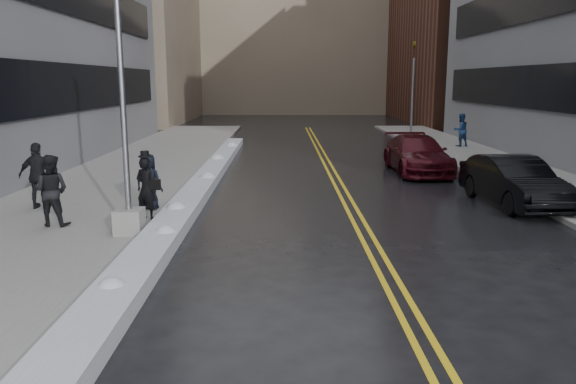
{
  "coord_description": "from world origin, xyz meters",
  "views": [
    {
      "loc": [
        0.41,
        -11.22,
        3.8
      ],
      "look_at": [
        0.54,
        1.33,
        1.3
      ],
      "focal_mm": 35.0,
      "sensor_mm": 36.0,
      "label": 1
    }
  ],
  "objects_px": {
    "pedestrian_c": "(148,182)",
    "car_maroon": "(417,154)",
    "pedestrian_d": "(39,176)",
    "traffic_signal": "(413,87)",
    "pedestrian_b": "(51,190)",
    "pedestrian_fedora": "(146,188)",
    "car_black": "(513,181)",
    "fire_hydrant": "(506,167)",
    "pedestrian_east": "(461,130)",
    "lamppost": "(124,135)"
  },
  "relations": [
    {
      "from": "lamppost",
      "to": "pedestrian_c",
      "type": "bearing_deg",
      "value": 92.76
    },
    {
      "from": "pedestrian_b",
      "to": "car_maroon",
      "type": "distance_m",
      "value": 14.78
    },
    {
      "from": "fire_hydrant",
      "to": "car_black",
      "type": "relative_size",
      "value": 0.16
    },
    {
      "from": "pedestrian_d",
      "to": "car_black",
      "type": "height_order",
      "value": "pedestrian_d"
    },
    {
      "from": "traffic_signal",
      "to": "pedestrian_c",
      "type": "relative_size",
      "value": 3.72
    },
    {
      "from": "traffic_signal",
      "to": "car_maroon",
      "type": "bearing_deg",
      "value": -101.49
    },
    {
      "from": "fire_hydrant",
      "to": "pedestrian_c",
      "type": "height_order",
      "value": "pedestrian_c"
    },
    {
      "from": "pedestrian_b",
      "to": "car_maroon",
      "type": "relative_size",
      "value": 0.35
    },
    {
      "from": "lamppost",
      "to": "pedestrian_c",
      "type": "xyz_separation_m",
      "value": [
        -0.13,
        2.62,
        -1.58
      ]
    },
    {
      "from": "pedestrian_d",
      "to": "pedestrian_fedora",
      "type": "bearing_deg",
      "value": 157.48
    },
    {
      "from": "pedestrian_east",
      "to": "car_black",
      "type": "xyz_separation_m",
      "value": [
        -2.95,
        -14.65,
        -0.31
      ]
    },
    {
      "from": "pedestrian_b",
      "to": "car_black",
      "type": "height_order",
      "value": "pedestrian_b"
    },
    {
      "from": "pedestrian_east",
      "to": "car_maroon",
      "type": "bearing_deg",
      "value": 44.88
    },
    {
      "from": "traffic_signal",
      "to": "pedestrian_b",
      "type": "height_order",
      "value": "traffic_signal"
    },
    {
      "from": "lamppost",
      "to": "traffic_signal",
      "type": "height_order",
      "value": "lamppost"
    },
    {
      "from": "pedestrian_d",
      "to": "traffic_signal",
      "type": "bearing_deg",
      "value": -129.22
    },
    {
      "from": "pedestrian_c",
      "to": "car_maroon",
      "type": "height_order",
      "value": "pedestrian_c"
    },
    {
      "from": "fire_hydrant",
      "to": "pedestrian_d",
      "type": "height_order",
      "value": "pedestrian_d"
    },
    {
      "from": "car_maroon",
      "to": "pedestrian_fedora",
      "type": "bearing_deg",
      "value": -137.6
    },
    {
      "from": "fire_hydrant",
      "to": "pedestrian_d",
      "type": "bearing_deg",
      "value": -161.49
    },
    {
      "from": "fire_hydrant",
      "to": "car_maroon",
      "type": "relative_size",
      "value": 0.14
    },
    {
      "from": "lamppost",
      "to": "pedestrian_b",
      "type": "height_order",
      "value": "lamppost"
    },
    {
      "from": "pedestrian_east",
      "to": "pedestrian_b",
      "type": "bearing_deg",
      "value": 30.6
    },
    {
      "from": "pedestrian_d",
      "to": "car_maroon",
      "type": "relative_size",
      "value": 0.36
    },
    {
      "from": "pedestrian_fedora",
      "to": "pedestrian_b",
      "type": "relative_size",
      "value": 0.92
    },
    {
      "from": "pedestrian_fedora",
      "to": "pedestrian_c",
      "type": "xyz_separation_m",
      "value": [
        -0.22,
        1.19,
        -0.03
      ]
    },
    {
      "from": "car_maroon",
      "to": "pedestrian_d",
      "type": "bearing_deg",
      "value": -150.67
    },
    {
      "from": "fire_hydrant",
      "to": "car_black",
      "type": "distance_m",
      "value": 4.62
    },
    {
      "from": "car_black",
      "to": "pedestrian_fedora",
      "type": "bearing_deg",
      "value": -173.52
    },
    {
      "from": "fire_hydrant",
      "to": "traffic_signal",
      "type": "distance_m",
      "value": 14.3
    },
    {
      "from": "pedestrian_fedora",
      "to": "car_black",
      "type": "relative_size",
      "value": 0.36
    },
    {
      "from": "pedestrian_d",
      "to": "car_black",
      "type": "xyz_separation_m",
      "value": [
        14.12,
        0.86,
        -0.35
      ]
    },
    {
      "from": "pedestrian_east",
      "to": "car_maroon",
      "type": "distance_m",
      "value": 9.33
    },
    {
      "from": "car_black",
      "to": "pedestrian_d",
      "type": "bearing_deg",
      "value": 178.34
    },
    {
      "from": "pedestrian_east",
      "to": "lamppost",
      "type": "bearing_deg",
      "value": 35.94
    },
    {
      "from": "lamppost",
      "to": "pedestrian_east",
      "type": "relative_size",
      "value": 4.15
    },
    {
      "from": "pedestrian_fedora",
      "to": "car_maroon",
      "type": "bearing_deg",
      "value": -113.72
    },
    {
      "from": "lamppost",
      "to": "pedestrian_b",
      "type": "relative_size",
      "value": 4.18
    },
    {
      "from": "traffic_signal",
      "to": "pedestrian_fedora",
      "type": "distance_m",
      "value": 23.79
    },
    {
      "from": "pedestrian_c",
      "to": "car_black",
      "type": "xyz_separation_m",
      "value": [
        10.93,
        1.01,
        -0.2
      ]
    },
    {
      "from": "car_maroon",
      "to": "pedestrian_east",
      "type": "bearing_deg",
      "value": 61.5
    },
    {
      "from": "pedestrian_fedora",
      "to": "pedestrian_c",
      "type": "relative_size",
      "value": 1.04
    },
    {
      "from": "pedestrian_b",
      "to": "pedestrian_c",
      "type": "distance_m",
      "value": 2.73
    },
    {
      "from": "pedestrian_c",
      "to": "pedestrian_fedora",
      "type": "bearing_deg",
      "value": 114.84
    },
    {
      "from": "pedestrian_east",
      "to": "pedestrian_c",
      "type": "bearing_deg",
      "value": 31.34
    },
    {
      "from": "pedestrian_fedora",
      "to": "pedestrian_b",
      "type": "height_order",
      "value": "pedestrian_b"
    },
    {
      "from": "pedestrian_c",
      "to": "pedestrian_east",
      "type": "xyz_separation_m",
      "value": [
        13.88,
        15.66,
        0.11
      ]
    },
    {
      "from": "fire_hydrant",
      "to": "car_maroon",
      "type": "bearing_deg",
      "value": 145.12
    },
    {
      "from": "pedestrian_d",
      "to": "fire_hydrant",
      "type": "bearing_deg",
      "value": -162.54
    },
    {
      "from": "lamppost",
      "to": "fire_hydrant",
      "type": "bearing_deg",
      "value": 33.04
    }
  ]
}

